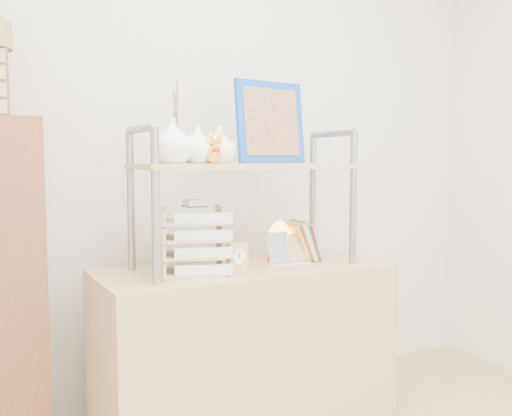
{
  "coord_description": "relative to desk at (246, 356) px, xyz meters",
  "views": [
    {
      "loc": [
        -1.07,
        -0.84,
        1.18
      ],
      "look_at": [
        0.05,
        1.2,
        0.99
      ],
      "focal_mm": 40.0,
      "sensor_mm": 36.0,
      "label": 1
    }
  ],
  "objects": [
    {
      "name": "letter_tray",
      "position": [
        -0.24,
        -0.03,
        0.49
      ],
      "size": [
        0.29,
        0.29,
        0.29
      ],
      "color": "tan",
      "rests_on": "desk"
    },
    {
      "name": "desk",
      "position": [
        0.0,
        0.0,
        0.0
      ],
      "size": [
        1.2,
        0.5,
        0.75
      ],
      "primitive_type": "cube",
      "color": "tan",
      "rests_on": "ground"
    },
    {
      "name": "postcard_stand",
      "position": [
        0.18,
        -0.04,
        0.41
      ],
      "size": [
        0.2,
        0.06,
        0.14
      ],
      "color": "white",
      "rests_on": "desk"
    },
    {
      "name": "salt_lamp",
      "position": [
        0.19,
        0.04,
        0.46
      ],
      "size": [
        0.12,
        0.11,
        0.18
      ],
      "color": "brown",
      "rests_on": "desk"
    },
    {
      "name": "hutch",
      "position": [
        -0.07,
        0.01,
        0.82
      ],
      "size": [
        0.9,
        0.34,
        0.77
      ],
      "color": "gray",
      "rests_on": "desk"
    },
    {
      "name": "desk_clock",
      "position": [
        -0.08,
        -0.09,
        0.43
      ],
      "size": [
        0.09,
        0.05,
        0.12
      ],
      "color": "tan",
      "rests_on": "desk"
    }
  ]
}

